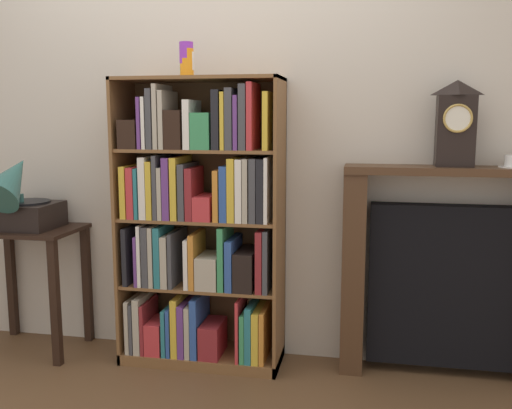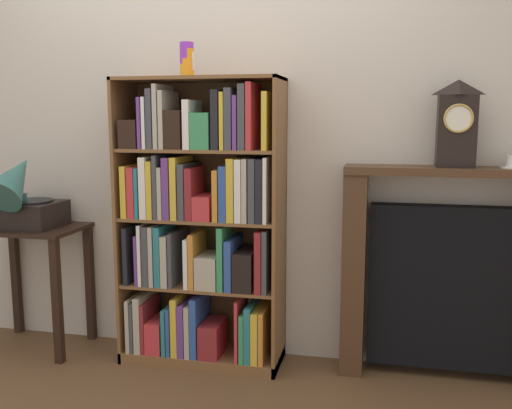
# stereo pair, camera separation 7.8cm
# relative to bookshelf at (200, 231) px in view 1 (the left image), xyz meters

# --- Properties ---
(ground_plane) EXTENTS (7.89, 6.40, 0.02)m
(ground_plane) POSITION_rel_bookshelf_xyz_m (0.00, -0.06, -0.76)
(ground_plane) COLOR brown
(wall_back) EXTENTS (4.89, 0.08, 2.60)m
(wall_back) POSITION_rel_bookshelf_xyz_m (0.14, 0.22, 0.55)
(wall_back) COLOR beige
(wall_back) RESTS_ON ground
(bookshelf) EXTENTS (0.89, 0.34, 1.57)m
(bookshelf) POSITION_rel_bookshelf_xyz_m (0.00, 0.00, 0.00)
(bookshelf) COLOR brown
(bookshelf) RESTS_ON ground
(cup_stack) EXTENTS (0.07, 0.07, 0.18)m
(cup_stack) POSITION_rel_bookshelf_xyz_m (-0.05, -0.03, 0.91)
(cup_stack) COLOR orange
(cup_stack) RESTS_ON bookshelf
(side_table_left) EXTENTS (0.58, 0.42, 0.73)m
(side_table_left) POSITION_rel_bookshelf_xyz_m (-1.03, -0.03, -0.21)
(side_table_left) COLOR black
(side_table_left) RESTS_ON ground
(gramophone) EXTENTS (0.34, 0.47, 0.48)m
(gramophone) POSITION_rel_bookshelf_xyz_m (-1.03, -0.09, 0.17)
(gramophone) COLOR black
(gramophone) RESTS_ON side_table_left
(fireplace_mantel) EXTENTS (1.08, 0.23, 1.12)m
(fireplace_mantel) POSITION_rel_bookshelf_xyz_m (1.31, 0.09, -0.20)
(fireplace_mantel) COLOR #472D1C
(fireplace_mantel) RESTS_ON ground
(mantel_clock) EXTENTS (0.18, 0.13, 0.43)m
(mantel_clock) POSITION_rel_bookshelf_xyz_m (1.31, 0.07, 0.59)
(mantel_clock) COLOR black
(mantel_clock) RESTS_ON fireplace_mantel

